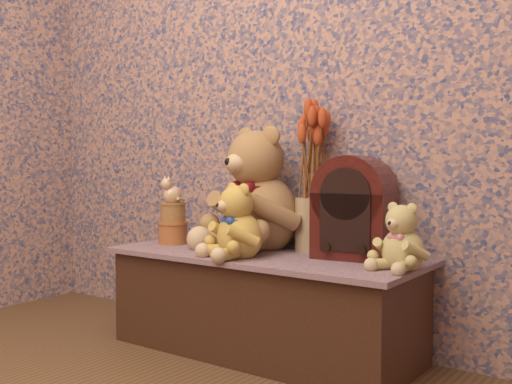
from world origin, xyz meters
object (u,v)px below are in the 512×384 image
(teddy_large, at_px, (260,183))
(biscuit_tin_lower, at_px, (173,233))
(teddy_small, at_px, (403,233))
(cathedral_radio, at_px, (355,207))
(teddy_medium, at_px, (240,217))
(ceramic_vase, at_px, (311,225))
(cat_figurine, at_px, (173,189))

(teddy_large, xyz_separation_m, biscuit_tin_lower, (-0.38, -0.11, -0.22))
(teddy_small, height_order, cathedral_radio, cathedral_radio)
(teddy_medium, relative_size, biscuit_tin_lower, 2.35)
(teddy_large, height_order, teddy_small, teddy_large)
(cathedral_radio, bearing_deg, teddy_small, -33.76)
(teddy_small, relative_size, cathedral_radio, 0.63)
(teddy_small, relative_size, ceramic_vase, 1.13)
(cathedral_radio, height_order, biscuit_tin_lower, cathedral_radio)
(cat_figurine, bearing_deg, teddy_large, 32.33)
(cathedral_radio, xyz_separation_m, cat_figurine, (-0.81, -0.11, 0.05))
(cathedral_radio, height_order, cat_figurine, cathedral_radio)
(teddy_large, bearing_deg, ceramic_vase, 29.47)
(cathedral_radio, bearing_deg, teddy_medium, -154.11)
(cathedral_radio, xyz_separation_m, biscuit_tin_lower, (-0.81, -0.11, -0.14))
(ceramic_vase, bearing_deg, biscuit_tin_lower, -164.71)
(teddy_medium, xyz_separation_m, ceramic_vase, (0.14, 0.28, -0.04))
(teddy_large, bearing_deg, cathedral_radio, 16.68)
(teddy_medium, height_order, biscuit_tin_lower, teddy_medium)
(teddy_medium, distance_m, cat_figurine, 0.47)
(teddy_medium, bearing_deg, biscuit_tin_lower, -169.84)
(cathedral_radio, bearing_deg, biscuit_tin_lower, -178.87)
(teddy_large, relative_size, cathedral_radio, 1.41)
(cathedral_radio, relative_size, cat_figurine, 3.14)
(biscuit_tin_lower, relative_size, cat_figurine, 1.05)
(teddy_medium, xyz_separation_m, biscuit_tin_lower, (-0.45, 0.12, -0.10))
(teddy_small, bearing_deg, teddy_medium, -155.64)
(ceramic_vase, xyz_separation_m, biscuit_tin_lower, (-0.60, -0.16, -0.06))
(teddy_large, distance_m, ceramic_vase, 0.27)
(teddy_small, height_order, cat_figurine, cat_figurine)
(teddy_large, height_order, teddy_medium, teddy_large)
(teddy_small, xyz_separation_m, cathedral_radio, (-0.24, 0.12, 0.07))
(teddy_large, distance_m, cathedral_radio, 0.43)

